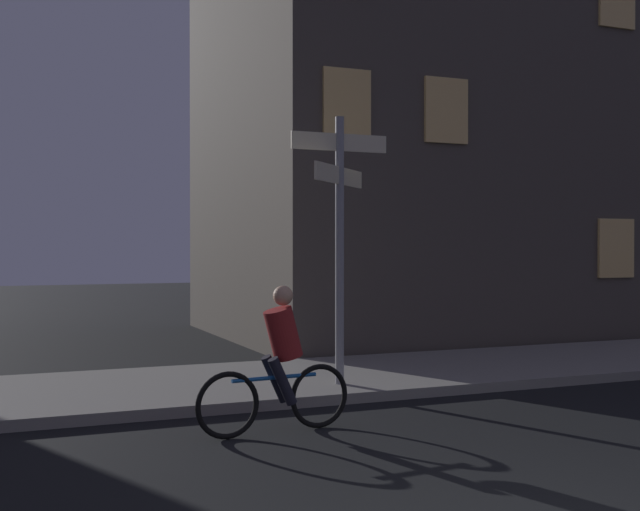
% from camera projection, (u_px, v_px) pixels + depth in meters
% --- Properties ---
extents(sidewalk_kerb, '(40.00, 3.26, 0.14)m').
position_uv_depth(sidewalk_kerb, '(266.00, 382.00, 11.54)').
color(sidewalk_kerb, gray).
rests_on(sidewalk_kerb, ground_plane).
extents(signpost, '(1.42, 1.25, 3.68)m').
position_uv_depth(signpost, '(340.00, 224.00, 10.98)').
color(signpost, gray).
rests_on(signpost, sidewalk_kerb).
extents(cyclist, '(1.82, 0.37, 1.61)m').
position_uv_depth(cyclist, '(279.00, 365.00, 8.68)').
color(cyclist, black).
rests_on(cyclist, ground_plane).
extents(building_right_block, '(10.03, 7.58, 15.69)m').
position_uv_depth(building_right_block, '(435.00, 1.00, 18.88)').
color(building_right_block, '#4C443D').
rests_on(building_right_block, ground_plane).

